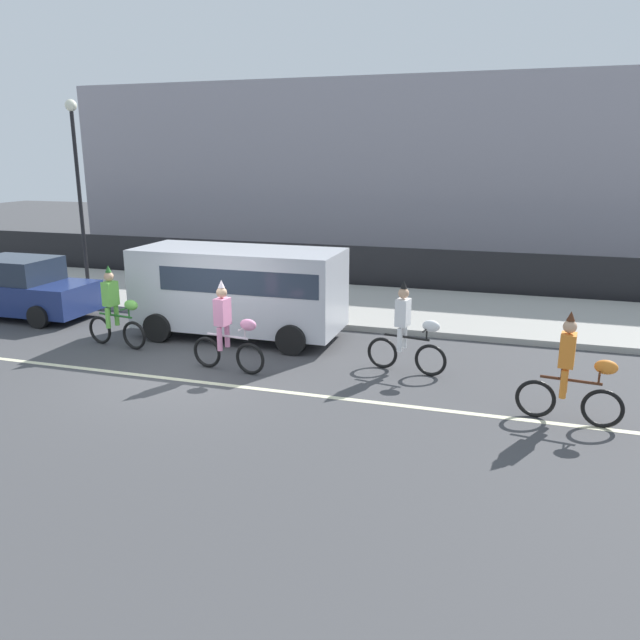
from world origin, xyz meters
name	(u,v)px	position (x,y,z in m)	size (l,w,h in m)	color
ground_plane	(188,371)	(0.00, 0.00, 0.00)	(80.00, 80.00, 0.00)	#424244
road_centre_line	(175,379)	(0.00, -0.50, 0.00)	(36.00, 0.14, 0.01)	beige
sidewalk_curb	(293,300)	(0.00, 6.50, 0.07)	(60.00, 5.00, 0.15)	#9E9B93
fence_line	(321,265)	(0.00, 9.40, 0.70)	(40.00, 0.08, 1.40)	black
building_backdrop	(401,171)	(1.16, 18.00, 3.66)	(28.00, 8.00, 7.33)	#99939E
parade_cyclist_lime	(116,312)	(-2.41, 1.08, 0.84)	(1.71, 0.52, 1.92)	black
parade_cyclist_pink	(228,332)	(0.82, 0.29, 0.84)	(1.71, 0.51, 1.92)	black
parade_cyclist_zebra	(407,333)	(4.35, 1.32, 0.84)	(1.70, 0.53, 1.92)	black
parade_cyclist_orange	(572,375)	(7.37, -0.38, 0.84)	(1.72, 0.51, 1.92)	black
parked_van_silver	(242,286)	(0.06, 2.70, 1.28)	(5.00, 2.22, 2.18)	silver
parked_car_navy	(20,289)	(-6.63, 2.72, 0.78)	(4.10, 1.92, 1.64)	navy
street_lamp_post	(77,167)	(-7.03, 6.09, 3.99)	(0.36, 0.36, 5.86)	black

